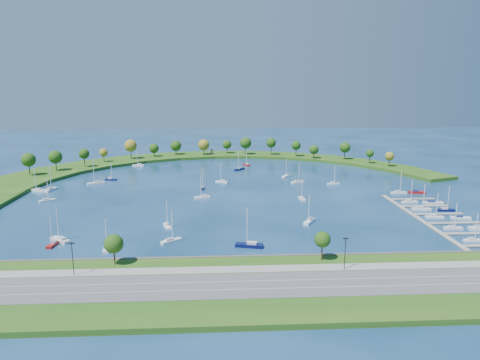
{
  "coord_description": "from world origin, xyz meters",
  "views": [
    {
      "loc": [
        -8.1,
        -237.9,
        55.99
      ],
      "look_at": [
        5.0,
        5.0,
        4.0
      ],
      "focal_mm": 33.16,
      "sensor_mm": 36.0,
      "label": 1
    }
  ],
  "objects": [
    {
      "name": "ground",
      "position": [
        0.0,
        0.0,
        0.0
      ],
      "size": [
        700.0,
        700.0,
        0.0
      ],
      "primitive_type": "plane",
      "color": "#082D48",
      "rests_on": "ground"
    },
    {
      "name": "south_shoreline",
      "position": [
        0.03,
        -122.88,
        1.0
      ],
      "size": [
        420.0,
        43.1,
        11.6
      ],
      "color": "#1F5115",
      "rests_on": "ground"
    },
    {
      "name": "breakwater",
      "position": [
        -46.33,
        48.72,
        0.99
      ],
      "size": [
        286.74,
        247.64,
        2.0
      ],
      "color": "#1F5115",
      "rests_on": "ground"
    },
    {
      "name": "breakwater_trees",
      "position": [
        -21.79,
        89.45,
        10.4
      ],
      "size": [
        239.13,
        92.56,
        14.6
      ],
      "color": "#382314",
      "rests_on": "breakwater"
    },
    {
      "name": "harbor_tower",
      "position": [
        -11.73,
        114.36,
        4.38
      ],
      "size": [
        2.6,
        2.6,
        4.66
      ],
      "color": "gray",
      "rests_on": "breakwater"
    },
    {
      "name": "dock_system",
      "position": [
        85.3,
        -61.0,
        0.35
      ],
      "size": [
        24.28,
        82.0,
        1.6
      ],
      "color": "gray",
      "rests_on": "ground"
    },
    {
      "name": "moored_boat_0",
      "position": [
        -77.86,
        16.22,
        0.97
      ],
      "size": [
        9.82,
        6.71,
        14.15
      ],
      "rotation": [
        0.0,
        0.0,
        3.6
      ],
      "color": "white",
      "rests_on": "ground"
    },
    {
      "name": "moored_boat_1",
      "position": [
        13.52,
        72.99,
        0.89
      ],
      "size": [
        4.93,
        7.94,
        11.31
      ],
      "rotation": [
        0.0,
        0.0,
        1.96
      ],
      "color": "#99120D",
      "rests_on": "ground"
    },
    {
      "name": "moored_boat_2",
      "position": [
        30.25,
        -62.89,
        0.92
      ],
      "size": [
        6.38,
        8.42,
        12.37
      ],
      "rotation": [
        0.0,
        0.0,
        4.17
      ],
      "color": "white",
      "rests_on": "ground"
    },
    {
      "name": "moored_boat_3",
      "position": [
        -91.74,
        -21.72,
        0.88
      ],
      "size": [
        7.39,
        6.2,
        11.16
      ],
      "rotation": [
        0.0,
        0.0,
        0.63
      ],
      "color": "white",
      "rests_on": "ground"
    },
    {
      "name": "moored_boat_4",
      "position": [
        -66.73,
        -84.67,
        0.87
      ],
      "size": [
        2.85,
        7.46,
        10.7
      ],
      "rotation": [
        0.0,
        0.0,
        4.6
      ],
      "color": "#99120D",
      "rests_on": "ground"
    },
    {
      "name": "moored_boat_5",
      "position": [
        7.3,
        56.13,
        0.92
      ],
      "size": [
        7.63,
        7.77,
        12.51
      ],
      "rotation": [
        0.0,
        0.0,
        3.94
      ],
      "color": "#0A0F3F",
      "rests_on": "ground"
    },
    {
      "name": "moored_boat_6",
      "position": [
        3.26,
        -90.03,
        0.98
      ],
      "size": [
        10.19,
        5.04,
        14.43
      ],
      "rotation": [
        0.0,
        0.0,
        2.9
      ],
      "color": "#0A0F3F",
      "rests_on": "ground"
    },
    {
      "name": "moored_boat_7",
      "position": [
        -5.01,
        17.07,
        0.89
      ],
      "size": [
        7.89,
        5.38,
        11.37
      ],
      "rotation": [
        0.0,
        0.0,
        2.68
      ],
      "color": "white",
      "rests_on": "ground"
    },
    {
      "name": "moored_boat_8",
      "position": [
        -71.89,
        27.22,
        0.87
      ],
      "size": [
        7.39,
        3.49,
        10.47
      ],
      "rotation": [
        0.0,
        0.0,
        6.07
      ],
      "color": "#0A0F3F",
      "rests_on": "ground"
    },
    {
      "name": "moored_boat_9",
      "position": [
        -24.99,
        -83.63,
        0.9
      ],
      "size": [
        7.69,
        6.52,
        11.67
      ],
      "rotation": [
        0.0,
        0.0,
        0.64
      ],
      "color": "white",
      "rests_on": "ground"
    },
    {
      "name": "moored_boat_10",
      "position": [
        35.71,
        31.6,
        0.89
      ],
      "size": [
        6.85,
        7.36,
        11.57
      ],
      "rotation": [
        0.0,
        0.0,
        3.99
      ],
      "color": "white",
      "rests_on": "ground"
    },
    {
      "name": "moored_boat_11",
      "position": [
        -65.59,
        -80.64,
        0.95
      ],
      "size": [
        8.74,
        7.66,
        13.4
      ],
      "rotation": [
        0.0,
        0.0,
        2.47
      ],
      "color": "white",
      "rests_on": "ground"
    },
    {
      "name": "moored_boat_12",
      "position": [
        39.37,
        13.33,
        0.91
      ],
      "size": [
        8.51,
        5.34,
        12.15
      ],
      "rotation": [
        0.0,
        0.0,
        6.68
      ],
      "color": "white",
      "rests_on": "ground"
    },
    {
      "name": "moored_boat_13",
      "position": [
        34.53,
        -25.04,
        0.87
      ],
      "size": [
        2.51,
        7.35,
        10.63
      ],
      "rotation": [
        0.0,
        0.0,
        1.64
      ],
      "color": "white",
      "rests_on": "ground"
    },
    {
      "name": "moored_boat_14",
      "position": [
        59.14,
        8.05,
        0.87
      ],
      "size": [
        7.53,
        3.68,
        10.67
      ],
      "rotation": [
        0.0,
        0.0,
        0.24
      ],
      "color": "white",
      "rests_on": "ground"
    },
    {
      "name": "moored_boat_15",
      "position": [
        -46.57,
        -90.06,
        0.87
      ],
      "size": [
        2.84,
        7.54,
        10.82
      ],
      "rotation": [
        0.0,
        0.0,
        1.68
      ],
      "color": "white",
      "rests_on": "ground"
    },
    {
      "name": "moored_boat_16",
      "position": [
        -104.91,
        0.23,
        0.94
      ],
      "size": [
        9.33,
        5.54,
        13.26
      ],
      "rotation": [
        0.0,
        0.0,
        2.78
      ],
      "color": "white",
      "rests_on": "ground"
    },
    {
      "name": "moored_boat_17",
      "position": [
        -98.43,
        1.5,
        0.95
      ],
      "size": [
        4.62,
        9.46,
        13.4
      ],
      "rotation": [
        0.0,
        0.0,
        1.33
      ],
      "color": "white",
      "rests_on": "ground"
    },
    {
      "name": "moored_boat_18",
      "position": [
        -15.88,
        1.37,
        0.85
      ],
      "size": [
        2.19,
        6.69,
        9.71
      ],
      "rotation": [
        0.0,
        0.0,
        4.76
      ],
      "color": "#0A0F3F",
      "rests_on": "ground"
    },
    {
      "name": "moored_boat_19",
      "position": [
        -63.41,
        74.87,
        0.91
      ],
      "size": [
        8.53,
        3.82,
        12.12
      ],
      "rotation": [
        0.0,
        0.0,
        2.95
      ],
      "color": "white",
      "rests_on": "ground"
    },
    {
      "name": "moored_boat_20",
      "position": [
        -15.43,
        -19.65,
        0.9
      ],
      "size": [
        8.27,
        4.44,
        11.71
      ],
      "rotation": [
        0.0,
        0.0,
        3.44
      ],
      "color": "white",
      "rests_on": "ground"
    },
    {
      "name": "moored_boat_21",
      "position": [
        -28.2,
        -66.15,
        0.89
      ],
      "size": [
        4.31,
        7.99,
        11.32
      ],
      "rotation": [
        0.0,
        0.0,
        5.01
      ],
      "color": "white",
      "rests_on": "ground"
    },
    {
      "name": "docked_boat_0",
      "position": [
        85.54,
        -88.97,
        0.87
      ],
      "size": [
        7.19,
        2.05,
        10.55
      ],
      "rotation": [
        0.0,
        0.0,
        0.01
      ],
      "color": "white",
      "rests_on": "ground"
    },
    {
      "name": "docked_boat_2",
      "position": [
        85.53,
        -74.75,
        0.87
      ],
      "size": [
        7.38,
        2.18,
        10.8
      ],
      "rotation": [
        0.0,
        0.0,
        -0.02
      ],
      "color": "white",
      "rests_on": "ground"
    },
    {
      "name": "docked_boat_3",
      "position": [
        96.0,
        -75.95,
        0.94
      ],
      "size": [
        9.26,
        3.59,
        13.26
      ],
      "rotation": [
        0.0,
        0.0,
        -0.12
      ],
      "color": "white",
      "rests_on": "ground"
    },
    {
      "name": "docked_boat_4",
      "position": [
        85.53,
        -59.52,
        0.88
      ],
      "size": [
        7.8,
        2.88,
        11.21
      ],
      "rotation": [
        0.0,
        0.0,
        -0.1
      ],
      "color": "white",
      "rests_on": "ground"
    },
    {
      "name": "docked_boat_5",
      "position": [
        95.98,
        -61.41,
        0.61
      ],
      "size": [
        8.46,
        3.67,
        1.67
      ],
      "rotation": [
        0.0,
        0.0,
        -0.17
      ],
      "color": "white",
      "rests_on": "ground"
    },
    {
      "name": "docked_boat_6",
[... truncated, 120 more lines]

